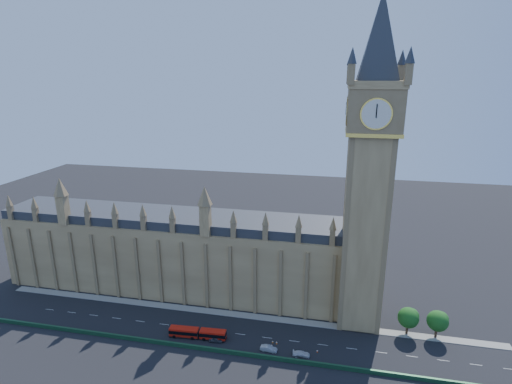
% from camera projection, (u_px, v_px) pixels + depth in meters
% --- Properties ---
extents(ground, '(400.00, 400.00, 0.00)m').
position_uv_depth(ground, '(227.00, 332.00, 118.26)').
color(ground, black).
rests_on(ground, ground).
extents(palace_westminster, '(120.00, 20.00, 28.00)m').
position_uv_depth(palace_westminster, '(175.00, 252.00, 139.92)').
color(palace_westminster, olive).
rests_on(palace_westminster, ground).
extents(elizabeth_tower, '(20.59, 20.59, 105.00)m').
position_uv_depth(elizabeth_tower, '(371.00, 147.00, 108.80)').
color(elizabeth_tower, olive).
rests_on(elizabeth_tower, ground).
extents(bridge_parapet, '(160.00, 0.60, 1.20)m').
position_uv_depth(bridge_parapet, '(218.00, 350.00, 109.63)').
color(bridge_parapet, '#1E4C2D').
rests_on(bridge_parapet, ground).
extents(kerb_north, '(160.00, 3.00, 0.16)m').
position_uv_depth(kerb_north, '(235.00, 314.00, 127.17)').
color(kerb_north, gray).
rests_on(kerb_north, ground).
extents(tree_east_near, '(6.00, 6.00, 8.50)m').
position_uv_depth(tree_east_near, '(409.00, 317.00, 116.05)').
color(tree_east_near, '#382619').
rests_on(tree_east_near, ground).
extents(tree_east_far, '(6.00, 6.00, 8.50)m').
position_uv_depth(tree_east_far, '(438.00, 320.00, 114.50)').
color(tree_east_far, '#382619').
rests_on(tree_east_far, ground).
extents(red_bus, '(16.79, 3.51, 2.83)m').
position_uv_depth(red_bus, '(198.00, 333.00, 115.52)').
color(red_bus, red).
rests_on(red_bus, ground).
extents(car_grey, '(3.97, 1.85, 1.32)m').
position_uv_depth(car_grey, '(216.00, 340.00, 113.96)').
color(car_grey, '#47494F').
rests_on(car_grey, ground).
extents(car_silver, '(4.83, 2.10, 1.55)m').
position_uv_depth(car_silver, '(269.00, 349.00, 110.13)').
color(car_silver, '#B0B4B8').
rests_on(car_silver, ground).
extents(car_white, '(4.80, 2.17, 1.36)m').
position_uv_depth(car_white, '(301.00, 354.00, 108.15)').
color(car_white, silver).
rests_on(car_white, ground).
extents(cone_a, '(0.63, 0.63, 0.76)m').
position_uv_depth(cone_a, '(277.00, 343.00, 113.18)').
color(cone_a, black).
rests_on(cone_a, ground).
extents(cone_b, '(0.56, 0.56, 0.75)m').
position_uv_depth(cone_b, '(272.00, 346.00, 111.93)').
color(cone_b, black).
rests_on(cone_b, ground).
extents(cone_c, '(0.55, 0.55, 0.70)m').
position_uv_depth(cone_c, '(317.00, 351.00, 109.72)').
color(cone_c, black).
rests_on(cone_c, ground).
extents(cone_d, '(0.47, 0.47, 0.71)m').
position_uv_depth(cone_d, '(273.00, 342.00, 113.60)').
color(cone_d, black).
rests_on(cone_d, ground).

